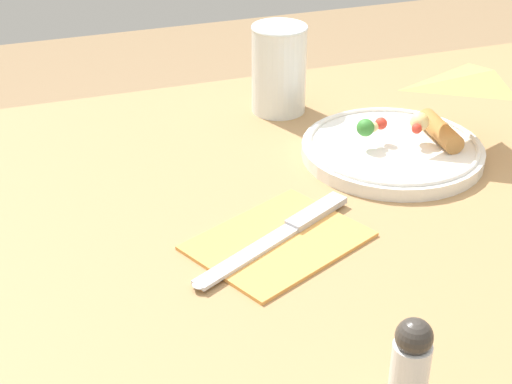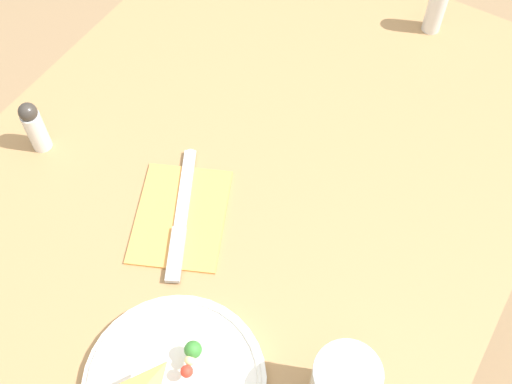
# 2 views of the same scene
# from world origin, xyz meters

# --- Properties ---
(dining_table) EXTENTS (1.25, 0.78, 0.78)m
(dining_table) POSITION_xyz_m (0.00, 0.00, 0.67)
(dining_table) COLOR #A87F51
(dining_table) RESTS_ON ground_plane
(plate_pizza) EXTENTS (0.22, 0.22, 0.05)m
(plate_pizza) POSITION_xyz_m (-0.20, -0.09, 0.79)
(plate_pizza) COLOR white
(plate_pizza) RESTS_ON dining_table
(napkin_folded) EXTENTS (0.20, 0.18, 0.00)m
(napkin_folded) POSITION_xyz_m (0.00, 0.04, 0.78)
(napkin_folded) COLOR #E59E4C
(napkin_folded) RESTS_ON dining_table
(butter_knife) EXTENTS (0.20, 0.12, 0.01)m
(butter_knife) POSITION_xyz_m (-0.01, 0.04, 0.79)
(butter_knife) COLOR #B2B2B7
(butter_knife) RESTS_ON napkin_folded
(salt_shaker) EXTENTS (0.03, 0.03, 0.11)m
(salt_shaker) POSITION_xyz_m (0.53, -0.11, 0.83)
(salt_shaker) COLOR silver
(salt_shaker) RESTS_ON dining_table
(pepper_shaker) EXTENTS (0.03, 0.03, 0.09)m
(pepper_shaker) POSITION_xyz_m (-0.01, 0.29, 0.83)
(pepper_shaker) COLOR silver
(pepper_shaker) RESTS_ON dining_table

